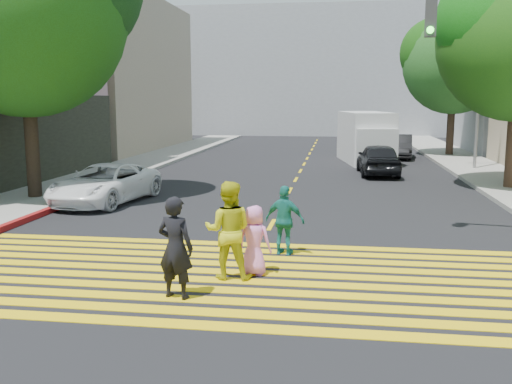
% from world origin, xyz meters
% --- Properties ---
extents(ground, '(120.00, 120.00, 0.00)m').
position_xyz_m(ground, '(0.00, 0.00, 0.00)').
color(ground, black).
extents(sidewalk_left, '(3.00, 40.00, 0.15)m').
position_xyz_m(sidewalk_left, '(-8.50, 22.00, 0.07)').
color(sidewalk_left, gray).
rests_on(sidewalk_left, ground).
extents(sidewalk_right, '(3.00, 60.00, 0.15)m').
position_xyz_m(sidewalk_right, '(8.50, 15.00, 0.07)').
color(sidewalk_right, gray).
rests_on(sidewalk_right, ground).
extents(curb_red, '(0.20, 8.00, 0.16)m').
position_xyz_m(curb_red, '(-6.90, 6.00, 0.08)').
color(curb_red, maroon).
rests_on(curb_red, ground).
extents(crosswalk, '(13.40, 5.30, 0.01)m').
position_xyz_m(crosswalk, '(0.00, 1.28, 0.01)').
color(crosswalk, yellow).
rests_on(crosswalk, ground).
extents(lane_line, '(0.12, 34.40, 0.01)m').
position_xyz_m(lane_line, '(0.00, 22.50, 0.01)').
color(lane_line, yellow).
rests_on(lane_line, ground).
extents(building_left_tan, '(12.00, 16.00, 10.00)m').
position_xyz_m(building_left_tan, '(-16.00, 28.00, 5.00)').
color(building_left_tan, tan).
rests_on(building_left_tan, ground).
extents(backdrop_block, '(30.00, 8.00, 12.00)m').
position_xyz_m(backdrop_block, '(0.00, 48.00, 6.00)').
color(backdrop_block, gray).
rests_on(backdrop_block, ground).
extents(tree_left, '(8.31, 8.09, 9.67)m').
position_xyz_m(tree_left, '(-8.35, 8.68, 6.52)').
color(tree_left, black).
rests_on(tree_left, ground).
extents(tree_right_far, '(7.73, 7.44, 8.62)m').
position_xyz_m(tree_right_far, '(8.48, 26.21, 5.82)').
color(tree_right_far, black).
rests_on(tree_right_far, ground).
extents(pedestrian_man, '(0.74, 0.58, 1.80)m').
position_xyz_m(pedestrian_man, '(-0.96, -0.06, 0.90)').
color(pedestrian_man, black).
rests_on(pedestrian_man, ground).
extents(pedestrian_woman, '(0.96, 0.77, 1.90)m').
position_xyz_m(pedestrian_woman, '(-0.27, 1.17, 0.95)').
color(pedestrian_woman, '#CCCC17').
rests_on(pedestrian_woman, ground).
extents(pedestrian_child, '(0.76, 0.59, 1.38)m').
position_xyz_m(pedestrian_child, '(0.18, 1.48, 0.69)').
color(pedestrian_child, '#F687D6').
rests_on(pedestrian_child, ground).
extents(pedestrian_extra, '(0.98, 0.62, 1.55)m').
position_xyz_m(pedestrian_extra, '(0.64, 3.03, 0.77)').
color(pedestrian_extra, '#1A746C').
rests_on(pedestrian_extra, ground).
extents(white_sedan, '(2.81, 4.90, 1.29)m').
position_xyz_m(white_sedan, '(-5.87, 8.57, 0.64)').
color(white_sedan, white).
rests_on(white_sedan, ground).
extents(dark_car_near, '(1.92, 4.35, 1.46)m').
position_xyz_m(dark_car_near, '(3.60, 17.09, 0.73)').
color(dark_car_near, black).
rests_on(dark_car_near, ground).
extents(silver_car, '(2.51, 5.02, 1.40)m').
position_xyz_m(silver_car, '(3.45, 30.87, 0.70)').
color(silver_car, gray).
rests_on(silver_car, ground).
extents(dark_car_parked, '(1.88, 4.29, 1.37)m').
position_xyz_m(dark_car_parked, '(5.30, 24.91, 0.69)').
color(dark_car_parked, black).
rests_on(dark_car_parked, ground).
extents(white_van, '(3.05, 6.05, 2.73)m').
position_xyz_m(white_van, '(3.28, 22.27, 1.29)').
color(white_van, silver).
rests_on(white_van, ground).
extents(street_lamp, '(1.83, 0.53, 8.11)m').
position_xyz_m(street_lamp, '(8.13, 19.21, 4.66)').
color(street_lamp, gray).
rests_on(street_lamp, ground).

